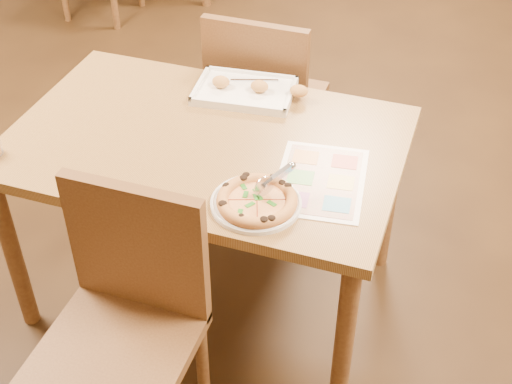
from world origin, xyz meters
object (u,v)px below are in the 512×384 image
(dining_table, at_px, (206,159))
(pizza, at_px, (257,201))
(pizza_cutter, at_px, (274,179))
(plate, at_px, (256,203))
(chair_far, at_px, (262,90))
(menu, at_px, (321,180))
(chair_near, at_px, (127,298))
(appetizer_tray, at_px, (248,91))

(dining_table, distance_m, pizza, 0.41)
(pizza, bearing_deg, pizza_cutter, 56.31)
(plate, distance_m, pizza_cutter, 0.09)
(pizza, bearing_deg, chair_far, 107.52)
(pizza, bearing_deg, menu, 51.95)
(pizza_cutter, bearing_deg, menu, -1.28)
(pizza_cutter, bearing_deg, plate, 174.23)
(chair_near, bearing_deg, menu, 50.23)
(dining_table, distance_m, plate, 0.39)
(menu, bearing_deg, pizza, -128.05)
(dining_table, distance_m, appetizer_tray, 0.32)
(chair_near, bearing_deg, chair_far, 90.00)
(appetizer_tray, bearing_deg, pizza_cutter, -63.15)
(chair_near, relative_size, pizza_cutter, 4.24)
(chair_far, relative_size, pizza_cutter, 4.24)
(plate, bearing_deg, appetizer_tray, 111.70)
(plate, xyz_separation_m, appetizer_tray, (-0.23, 0.57, 0.01))
(chair_far, height_order, menu, chair_far)
(pizza, distance_m, menu, 0.23)
(chair_far, relative_size, appetizer_tray, 1.13)
(pizza_cutter, relative_size, appetizer_tray, 0.27)
(plate, relative_size, pizza, 1.13)
(dining_table, height_order, chair_far, chair_far)
(plate, xyz_separation_m, pizza_cutter, (0.04, 0.04, 0.07))
(chair_far, bearing_deg, pizza, 107.52)
(chair_near, xyz_separation_m, plate, (0.27, 0.33, 0.16))
(chair_far, relative_size, menu, 1.26)
(chair_far, xyz_separation_m, pizza, (0.28, -0.88, 0.18))
(chair_near, xyz_separation_m, pizza, (0.28, 0.32, 0.18))
(pizza_cutter, relative_size, menu, 0.30)
(appetizer_tray, bearing_deg, dining_table, -97.98)
(dining_table, relative_size, appetizer_tray, 3.13)
(chair_far, bearing_deg, dining_table, 90.00)
(chair_near, bearing_deg, dining_table, 90.00)
(plate, bearing_deg, chair_near, -129.23)
(dining_table, bearing_deg, menu, -12.80)
(chair_near, xyz_separation_m, menu, (0.42, 0.51, 0.16))
(chair_near, height_order, chair_far, same)
(chair_near, relative_size, appetizer_tray, 1.13)
(chair_near, xyz_separation_m, chair_far, (-0.00, 1.20, 0.00))
(pizza, relative_size, menu, 0.64)
(pizza_cutter, bearing_deg, chair_far, 59.02)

